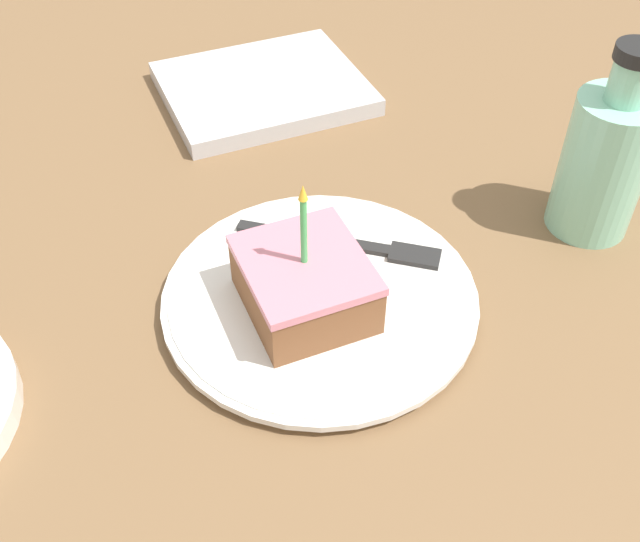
{
  "coord_description": "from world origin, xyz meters",
  "views": [
    {
      "loc": [
        0.16,
        0.42,
        0.47
      ],
      "look_at": [
        -0.01,
        0.01,
        0.04
      ],
      "focal_mm": 42.0,
      "sensor_mm": 36.0,
      "label": 1
    }
  ],
  "objects": [
    {
      "name": "marble_board",
      "position": [
        -0.08,
        -0.33,
        0.01
      ],
      "size": [
        0.23,
        0.19,
        0.02
      ],
      "color": "silver",
      "rests_on": "ground_plane"
    },
    {
      "name": "fork",
      "position": [
        -0.06,
        -0.03,
        0.02
      ],
      "size": [
        0.16,
        0.13,
        0.0
      ],
      "color": "#262626",
      "rests_on": "plate"
    },
    {
      "name": "plate",
      "position": [
        -0.01,
        0.01,
        0.01
      ],
      "size": [
        0.27,
        0.27,
        0.02
      ],
      "color": "white",
      "rests_on": "ground_plane"
    },
    {
      "name": "cake_slice",
      "position": [
        0.01,
        0.02,
        0.04
      ],
      "size": [
        0.1,
        0.11,
        0.13
      ],
      "color": "brown",
      "rests_on": "plate"
    },
    {
      "name": "ground_plane",
      "position": [
        0.0,
        0.0,
        -0.02
      ],
      "size": [
        2.4,
        2.4,
        0.04
      ],
      "color": "brown",
      "rests_on": "ground"
    },
    {
      "name": "bottle",
      "position": [
        -0.29,
        0.01,
        0.07
      ],
      "size": [
        0.08,
        0.08,
        0.18
      ],
      "color": "#8CD1B2",
      "rests_on": "ground_plane"
    }
  ]
}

